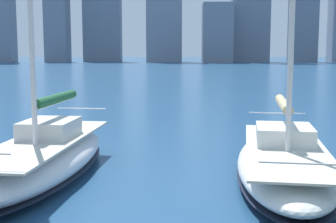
# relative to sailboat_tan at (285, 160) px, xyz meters

# --- Properties ---
(city_skyline) EXTENTS (166.89, 22.35, 49.42)m
(city_skyline) POSITION_rel_sailboat_tan_xyz_m (-8.19, -152.82, 18.61)
(city_skyline) COLOR gray
(city_skyline) RESTS_ON ground
(sailboat_tan) EXTENTS (4.10, 9.58, 12.71)m
(sailboat_tan) POSITION_rel_sailboat_tan_xyz_m (0.00, 0.00, 0.00)
(sailboat_tan) COLOR white
(sailboat_tan) RESTS_ON ground
(sailboat_forest) EXTENTS (3.30, 9.25, 10.26)m
(sailboat_forest) POSITION_rel_sailboat_tan_xyz_m (7.50, -0.05, 0.05)
(sailboat_forest) COLOR white
(sailboat_forest) RESTS_ON ground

